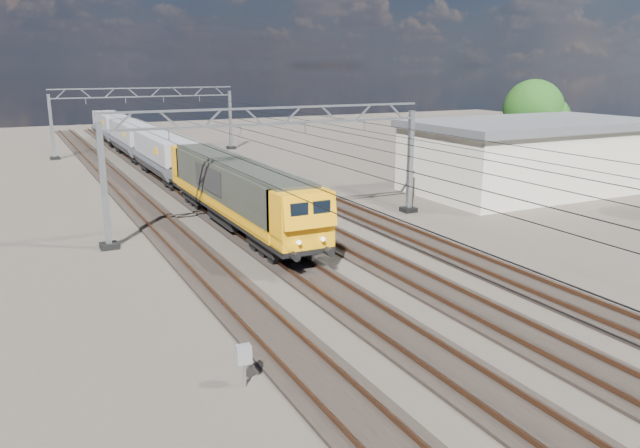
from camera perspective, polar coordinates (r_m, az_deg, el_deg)
name	(u,v)px	position (r m, az deg, el deg)	size (l,w,h in m)	color
ground	(304,245)	(33.58, -1.46, -1.92)	(160.00, 160.00, 0.00)	#2C2821
track_outer_west	(195,259)	(31.59, -11.36, -3.12)	(2.60, 140.00, 0.30)	black
track_loco	(270,248)	(32.80, -4.62, -2.23)	(2.60, 140.00, 0.30)	black
track_inner_east	(337,239)	(34.43, 1.56, -1.39)	(2.60, 140.00, 0.30)	black
track_outer_east	(398,231)	(36.43, 7.11, -0.61)	(2.60, 140.00, 0.30)	black
catenary_gantry_mid	(274,163)	(36.32, -4.20, 5.60)	(19.90, 0.90, 7.11)	#9CA4AA
catenary_gantry_far	(146,118)	(70.75, -15.62, 9.33)	(19.90, 0.90, 7.11)	#9CA4AA
overhead_wires	(249,125)	(39.80, -6.49, 8.98)	(12.03, 140.00, 0.53)	black
locomotive	(235,189)	(37.01, -7.74, 3.19)	(2.76, 21.10, 3.62)	black
hopper_wagon_lead	(165,154)	(53.87, -13.96, 6.25)	(3.38, 13.00, 3.25)	black
hopper_wagon_mid	(133,137)	(67.70, -16.71, 7.63)	(3.38, 13.00, 3.25)	black
hopper_wagon_third	(111,125)	(81.66, -18.53, 8.54)	(3.38, 13.00, 3.25)	black
trackside_cabinet	(244,355)	(19.03, -7.00, -11.84)	(0.48, 0.38, 1.34)	#9CA4AA
industrial_shed	(530,155)	(50.57, 18.69, 5.99)	(18.60, 10.60, 5.40)	beige
tree_far	(537,112)	(61.67, 19.26, 9.65)	(5.88, 5.48, 8.20)	#352318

